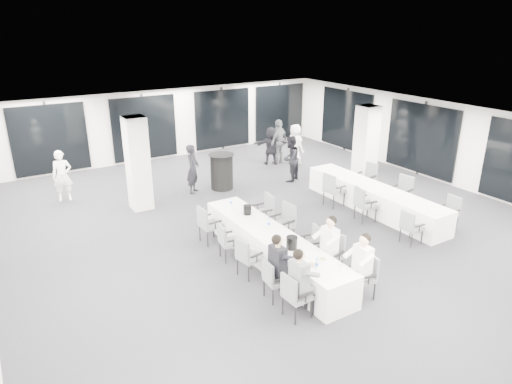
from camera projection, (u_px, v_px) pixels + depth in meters
room at (281, 163)px, 13.56m from camera, size 14.04×16.04×2.84m
column_left at (138, 164)px, 13.42m from camera, size 0.60×0.60×2.80m
column_right at (365, 148)px, 15.09m from camera, size 0.60×0.60×2.80m
banquet_table_main at (272, 248)px, 10.62m from camera, size 0.90×5.00×0.75m
banquet_table_side at (373, 198)px, 13.59m from camera, size 0.90×5.00×0.75m
cocktail_table at (222, 171)px, 15.31m from camera, size 0.86×0.86×1.19m
chair_main_left_near at (294, 293)px, 8.57m from camera, size 0.49×0.54×0.93m
chair_main_left_second at (273, 278)px, 9.16m from camera, size 0.47×0.52×0.88m
chair_main_left_mid at (247, 255)px, 9.98m from camera, size 0.53×0.57×0.93m
chair_main_left_fourth at (227, 240)px, 10.73m from camera, size 0.49×0.54×0.89m
chair_main_left_far at (207, 223)px, 11.53m from camera, size 0.52×0.58×0.98m
chair_main_right_near at (365, 274)px, 9.25m from camera, size 0.55×0.58×0.93m
chair_main_right_second at (332, 252)px, 10.08m from camera, size 0.59×0.62×0.97m
chair_main_right_mid at (312, 242)px, 10.65m from camera, size 0.51×0.55×0.87m
chair_main_right_fourth at (285, 221)px, 11.53m from camera, size 0.56×0.62×1.04m
chair_main_right_far at (265, 210)px, 12.28m from camera, size 0.55×0.60×0.99m
chair_side_left_near at (410, 225)px, 11.48m from camera, size 0.46×0.51×0.89m
chair_side_left_mid at (363, 202)px, 12.78m from camera, size 0.60×0.64×1.01m
chair_side_left_far at (332, 188)px, 13.82m from camera, size 0.55×0.61×1.04m
chair_side_right_near at (450, 210)px, 12.36m from camera, size 0.48×0.54×0.92m
chair_side_right_mid at (403, 190)px, 13.66m from camera, size 0.57×0.62×1.02m
chair_side_right_far at (367, 177)px, 14.83m from camera, size 0.59×0.64×1.03m
seated_guest_a at (302, 278)px, 8.56m from camera, size 0.50×0.38×1.44m
seated_guest_b at (280, 262)px, 9.12m from camera, size 0.50×0.38×1.44m
seated_guest_c at (360, 263)px, 9.08m from camera, size 0.50×0.38×1.44m
seated_guest_d at (327, 243)px, 9.89m from camera, size 0.50×0.38×1.44m
standing_guest_a at (193, 166)px, 14.83m from camera, size 0.85×0.86×1.84m
standing_guest_b at (290, 156)px, 15.93m from camera, size 1.04×0.91×1.84m
standing_guest_d at (279, 139)px, 17.94m from camera, size 1.34×1.07×1.99m
standing_guest_e at (295, 142)px, 17.89m from camera, size 0.63×0.92×1.79m
standing_guest_f at (271, 143)px, 17.87m from camera, size 1.66×1.21×1.69m
standing_guest_g at (62, 173)px, 14.20m from camera, size 0.75×0.65×1.82m
standing_guest_h at (366, 145)px, 17.15m from camera, size 0.66×0.99×1.95m
ice_bucket_near at (292, 243)px, 9.75m from camera, size 0.24×0.24×0.28m
ice_bucket_far at (247, 210)px, 11.51m from camera, size 0.21×0.21×0.24m
water_bottle_a at (317, 263)px, 9.00m from camera, size 0.07×0.07×0.21m
water_bottle_b at (269, 223)px, 10.80m from camera, size 0.07×0.07×0.22m
water_bottle_c at (231, 202)px, 12.08m from camera, size 0.07×0.07×0.20m
plate_a at (312, 264)px, 9.15m from camera, size 0.20×0.20×0.03m
plate_b at (323, 259)px, 9.35m from camera, size 0.20×0.20×0.03m
plate_c at (282, 240)px, 10.18m from camera, size 0.20×0.20×0.03m
wine_glass at (341, 266)px, 8.83m from camera, size 0.07×0.07×0.20m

